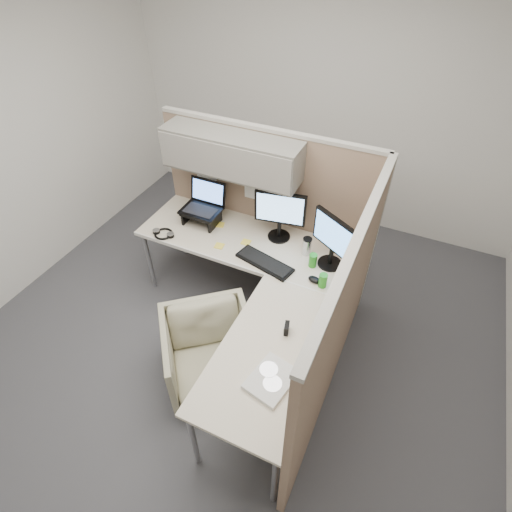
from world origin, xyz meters
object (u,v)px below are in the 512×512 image
at_px(office_chair, 210,350).
at_px(monitor_left, 280,212).
at_px(keyboard, 265,263).
at_px(desk, 252,281).

bearing_deg(office_chair, monitor_left, 44.46).
xyz_separation_m(monitor_left, keyboard, (0.03, -0.37, -0.26)).
bearing_deg(keyboard, monitor_left, 107.82).
height_order(desk, keyboard, keyboard).
bearing_deg(office_chair, keyboard, 39.20).
distance_m(desk, office_chair, 0.64).
distance_m(desk, keyboard, 0.20).
distance_m(desk, monitor_left, 0.65).
bearing_deg(monitor_left, keyboard, -95.85).
height_order(monitor_left, keyboard, monitor_left).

